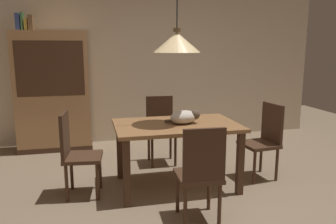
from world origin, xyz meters
TOP-DOWN VIEW (x-y plane):
  - ground at (0.00, 0.00)m, footprint 10.00×10.00m
  - back_wall at (0.00, 2.65)m, footprint 6.40×0.10m
  - dining_table at (0.09, 0.47)m, footprint 1.40×0.90m
  - chair_right_side at (1.21, 0.48)m, footprint 0.44×0.44m
  - chair_far_back at (0.09, 1.35)m, footprint 0.41×0.41m
  - chair_left_side at (-1.04, 0.48)m, footprint 0.44×0.44m
  - chair_near_front at (0.08, -0.41)m, footprint 0.42×0.42m
  - cat_sleeping at (0.18, 0.46)m, footprint 0.40×0.31m
  - pendant_lamp at (0.09, 0.47)m, footprint 0.52×0.52m
  - hutch_bookcase at (-1.41, 2.32)m, footprint 1.12×0.45m
  - book_blue_wide at (-1.84, 2.32)m, footprint 0.06×0.24m
  - book_green_slim at (-1.78, 2.32)m, footprint 0.03×0.20m
  - book_yellow_short at (-1.73, 2.32)m, footprint 0.04×0.20m
  - book_brown_thick at (-1.66, 2.32)m, footprint 0.06×0.24m

SIDE VIEW (x-z plane):
  - ground at x=0.00m, z-range 0.00..0.00m
  - chair_right_side at x=1.21m, z-range 0.05..0.98m
  - chair_far_back at x=0.09m, z-range 0.05..0.98m
  - chair_left_side at x=-1.04m, z-range 0.05..0.98m
  - chair_near_front at x=0.08m, z-range 0.05..0.98m
  - dining_table at x=0.09m, z-range 0.27..1.02m
  - cat_sleeping at x=0.18m, z-range 0.75..0.90m
  - hutch_bookcase at x=-1.41m, z-range -0.04..1.81m
  - back_wall at x=0.00m, z-range 0.00..2.90m
  - pendant_lamp at x=0.09m, z-range 1.01..2.31m
  - book_yellow_short at x=-1.73m, z-range 1.85..2.03m
  - book_brown_thick at x=-1.66m, z-range 1.85..2.07m
  - book_blue_wide at x=-1.84m, z-range 1.85..2.09m
  - book_green_slim at x=-1.78m, z-range 1.85..2.11m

